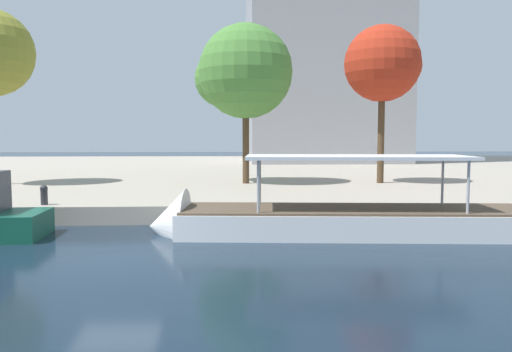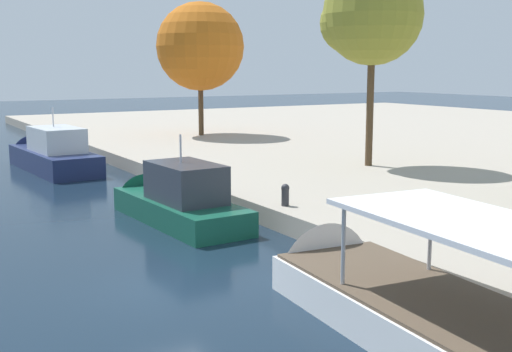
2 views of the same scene
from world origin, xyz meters
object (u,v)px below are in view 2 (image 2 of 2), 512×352
at_px(mooring_bollard_1, 285,194).
at_px(tree_0, 371,18).
at_px(motor_yacht_0, 51,158).
at_px(tree_4, 199,49).
at_px(motor_yacht_1, 174,205).
at_px(tour_boat_2, 459,337).

bearing_deg(mooring_bollard_1, tree_0, 124.58).
distance_m(motor_yacht_0, tree_0, 20.20).
bearing_deg(tree_4, motor_yacht_1, -28.01).
relative_size(motor_yacht_0, mooring_bollard_1, 11.83).
height_order(tour_boat_2, tree_0, tree_0).
xyz_separation_m(tree_0, tree_4, (-19.55, -0.56, -1.09)).
distance_m(motor_yacht_0, motor_yacht_1, 15.86).
bearing_deg(tree_4, tour_boat_2, -17.75).
bearing_deg(tree_0, motor_yacht_0, -131.82).
relative_size(mooring_bollard_1, tree_4, 0.08).
bearing_deg(tour_boat_2, tree_4, -12.98).
height_order(motor_yacht_1, tree_4, tree_4).
relative_size(mooring_bollard_1, tree_0, 0.08).
xyz_separation_m(motor_yacht_0, motor_yacht_1, (15.82, 1.09, -0.11)).
relative_size(motor_yacht_1, mooring_bollard_1, 9.95).
relative_size(motor_yacht_0, tree_4, 0.99).
xyz_separation_m(mooring_bollard_1, tree_4, (-26.10, 8.93, 6.24)).
bearing_deg(tour_boat_2, mooring_bollard_1, -10.34).
height_order(motor_yacht_1, tour_boat_2, motor_yacht_1).
height_order(motor_yacht_0, mooring_bollard_1, motor_yacht_0).
xyz_separation_m(motor_yacht_0, tree_0, (12.41, 13.87, 7.87)).
height_order(tree_0, tree_4, tree_0).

